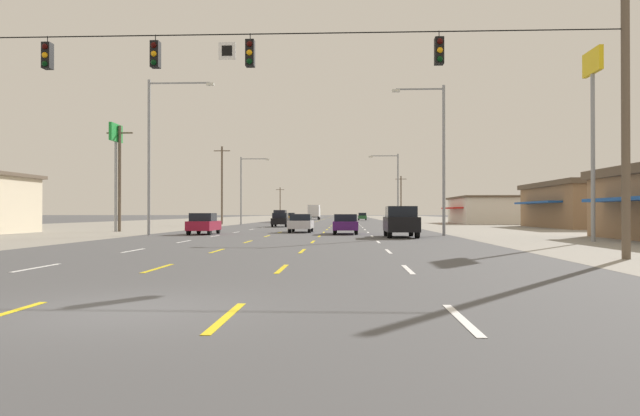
# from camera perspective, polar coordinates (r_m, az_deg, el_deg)

# --- Properties ---
(ground_plane) EXTENTS (572.00, 572.00, 0.00)m
(ground_plane) POSITION_cam_1_polar(r_m,az_deg,el_deg) (75.28, -0.10, -1.65)
(ground_plane) COLOR #4C4C4F
(lot_apron_left) EXTENTS (28.00, 440.00, 0.01)m
(lot_apron_left) POSITION_cam_1_polar(r_m,az_deg,el_deg) (80.35, -18.03, -1.55)
(lot_apron_left) COLOR gray
(lot_apron_left) RESTS_ON ground
(lot_apron_right) EXTENTS (28.00, 440.00, 0.01)m
(lot_apron_right) POSITION_cam_1_polar(r_m,az_deg,el_deg) (78.12, 18.36, -1.58)
(lot_apron_right) COLOR gray
(lot_apron_right) RESTS_ON ground
(lane_markings) EXTENTS (10.64, 227.60, 0.01)m
(lane_markings) POSITION_cam_1_polar(r_m,az_deg,el_deg) (113.74, 0.82, -1.24)
(lane_markings) COLOR white
(lane_markings) RESTS_ON ground
(signal_span_wire) EXTENTS (26.25, 0.53, 8.99)m
(signal_span_wire) POSITION_cam_1_polar(r_m,az_deg,el_deg) (20.74, -7.97, 9.67)
(signal_span_wire) COLOR brown
(signal_span_wire) RESTS_ON ground
(suv_far_right_nearest) EXTENTS (1.98, 4.90, 1.98)m
(suv_far_right_nearest) POSITION_cam_1_polar(r_m,az_deg,el_deg) (37.69, 7.90, -1.28)
(suv_far_right_nearest) COLOR black
(suv_far_right_nearest) RESTS_ON ground
(hatchback_far_left_near) EXTENTS (1.72, 3.90, 1.54)m
(hatchback_far_left_near) POSITION_cam_1_polar(r_m,az_deg,el_deg) (42.98, -11.30, -1.50)
(hatchback_far_left_near) COLOR maroon
(hatchback_far_left_near) RESTS_ON ground
(sedan_inner_right_mid) EXTENTS (1.80, 4.50, 1.46)m
(sedan_inner_right_mid) POSITION_cam_1_polar(r_m,az_deg,el_deg) (42.93, 2.51, -1.55)
(sedan_inner_right_mid) COLOR #4C196B
(sedan_inner_right_mid) RESTS_ON ground
(sedan_center_turn_midfar) EXTENTS (1.80, 4.50, 1.46)m
(sedan_center_turn_midfar) POSITION_cam_1_polar(r_m,az_deg,el_deg) (46.74, -1.87, -1.46)
(sedan_center_turn_midfar) COLOR silver
(sedan_center_turn_midfar) RESTS_ON ground
(hatchback_inner_left_far) EXTENTS (1.72, 3.90, 1.54)m
(hatchback_inner_left_far) POSITION_cam_1_polar(r_m,az_deg,el_deg) (64.50, -3.88, -1.16)
(hatchback_inner_left_far) COLOR black
(hatchback_inner_left_far) RESTS_ON ground
(suv_far_left_farther) EXTENTS (1.98, 4.90, 1.98)m
(suv_far_left_farther) POSITION_cam_1_polar(r_m,az_deg,el_deg) (94.24, -3.91, -0.79)
(suv_far_left_farther) COLOR maroon
(suv_far_left_farther) RESTS_ON ground
(hatchback_far_left_farthest) EXTENTS (1.72, 3.90, 1.54)m
(hatchback_far_left_farthest) POSITION_cam_1_polar(r_m,az_deg,el_deg) (112.54, -2.88, -0.86)
(hatchback_far_left_farthest) COLOR #B28C33
(hatchback_far_left_farthest) RESTS_ON ground
(hatchback_far_right_distant_a) EXTENTS (1.72, 3.90, 1.54)m
(hatchback_far_right_distant_a) POSITION_cam_1_polar(r_m,az_deg,el_deg) (121.04, 4.16, -0.83)
(hatchback_far_right_distant_a) COLOR #235B2D
(hatchback_far_right_distant_a) RESTS_ON ground
(box_truck_inner_left_distant_b) EXTENTS (2.40, 7.20, 3.23)m
(box_truck_inner_left_distant_b) POSITION_cam_1_polar(r_m,az_deg,el_deg) (127.76, -0.58, -0.34)
(box_truck_inner_left_distant_b) COLOR white
(box_truck_inner_left_distant_b) RESTS_ON ground
(storefront_right_row_1) EXTENTS (12.52, 16.56, 4.78)m
(storefront_right_row_1) POSITION_cam_1_polar(r_m,az_deg,el_deg) (67.27, 25.34, 0.30)
(storefront_right_row_1) COLOR #8C6B4C
(storefront_right_row_1) RESTS_ON ground
(storefront_right_row_2) EXTENTS (14.61, 15.43, 3.92)m
(storefront_right_row_2) POSITION_cam_1_polar(r_m,az_deg,el_deg) (89.68, 17.25, -0.18)
(storefront_right_row_2) COLOR silver
(storefront_right_row_2) RESTS_ON ground
(pole_sign_left_row_1) EXTENTS (0.24, 2.35, 8.91)m
(pole_sign_left_row_1) POSITION_cam_1_polar(r_m,az_deg,el_deg) (51.21, -19.34, 5.45)
(pole_sign_left_row_1) COLOR gray
(pole_sign_left_row_1) RESTS_ON ground
(pole_sign_right_row_0) EXTENTS (0.24, 2.21, 10.39)m
(pole_sign_right_row_0) POSITION_cam_1_polar(r_m,az_deg,el_deg) (35.31, 25.11, 9.60)
(pole_sign_right_row_0) COLOR gray
(pole_sign_right_row_0) RESTS_ON ground
(streetlight_left_row_0) EXTENTS (4.66, 0.26, 10.81)m
(streetlight_left_row_0) POSITION_cam_1_polar(r_m,az_deg,el_deg) (42.20, -15.79, 5.93)
(streetlight_left_row_0) COLOR gray
(streetlight_left_row_0) RESTS_ON ground
(streetlight_right_row_0) EXTENTS (3.59, 0.26, 10.23)m
(streetlight_right_row_0) POSITION_cam_1_polar(r_m,az_deg,el_deg) (40.51, 11.56, 5.58)
(streetlight_right_row_0) COLOR gray
(streetlight_right_row_0) RESTS_ON ground
(streetlight_left_row_1) EXTENTS (3.87, 0.26, 8.81)m
(streetlight_left_row_1) POSITION_cam_1_polar(r_m,az_deg,el_deg) (76.33, -7.43, 2.22)
(streetlight_left_row_1) COLOR gray
(streetlight_left_row_1) RESTS_ON ground
(streetlight_right_row_1) EXTENTS (3.85, 0.26, 9.13)m
(streetlight_right_row_1) POSITION_cam_1_polar(r_m,az_deg,el_deg) (75.43, 7.33, 2.37)
(streetlight_right_row_1) COLOR gray
(streetlight_right_row_1) RESTS_ON ground
(utility_pole_left_row_0) EXTENTS (2.20, 0.26, 8.79)m
(utility_pole_left_row_0) POSITION_cam_1_polar(r_m,az_deg,el_deg) (51.13, -19.00, 2.95)
(utility_pole_left_row_0) COLOR brown
(utility_pole_left_row_0) RESTS_ON ground
(utility_pole_left_row_1) EXTENTS (2.20, 0.26, 10.48)m
(utility_pole_left_row_1) POSITION_cam_1_polar(r_m,az_deg,el_deg) (79.42, -9.56, 2.34)
(utility_pole_left_row_1) COLOR brown
(utility_pole_left_row_1) RESTS_ON ground
(utility_pole_right_row_2) EXTENTS (2.20, 0.26, 8.82)m
(utility_pole_right_row_2) POSITION_cam_1_polar(r_m,az_deg,el_deg) (116.38, 7.92, 1.04)
(utility_pole_right_row_2) COLOR brown
(utility_pole_right_row_2) RESTS_ON ground
(utility_pole_left_row_3) EXTENTS (2.20, 0.26, 8.28)m
(utility_pole_left_row_3) POSITION_cam_1_polar(r_m,az_deg,el_deg) (154.97, -3.92, 0.57)
(utility_pole_left_row_3) COLOR brown
(utility_pole_left_row_3) RESTS_ON ground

